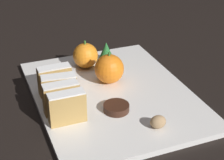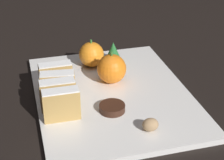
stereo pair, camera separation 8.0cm
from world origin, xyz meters
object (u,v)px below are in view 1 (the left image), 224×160
orange_near (85,56)px  orange_far (109,69)px  chocolate_cookie (116,108)px  walnut (158,122)px

orange_near → orange_far: 0.10m
chocolate_cookie → orange_far: bearing=75.6°
orange_far → chocolate_cookie: orange_far is taller
orange_far → orange_near: bearing=106.2°
orange_far → chocolate_cookie: 0.12m
walnut → orange_near: bearing=99.5°
walnut → chocolate_cookie: walnut is taller
orange_near → chocolate_cookie: bearing=-90.9°
orange_near → walnut: size_ratio=2.24×
walnut → chocolate_cookie: (-0.05, 0.08, -0.01)m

